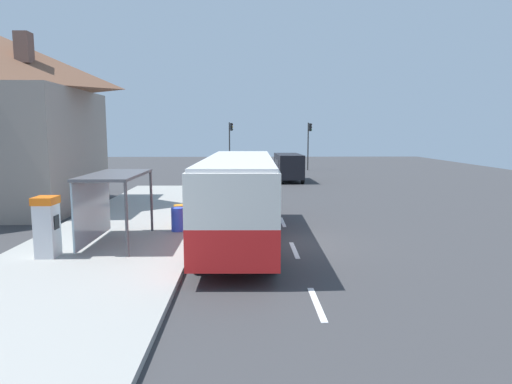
{
  "coord_description": "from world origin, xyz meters",
  "views": [
    {
      "loc": [
        -1.48,
        -16.39,
        4.14
      ],
      "look_at": [
        -1.0,
        3.35,
        1.5
      ],
      "focal_mm": 31.5,
      "sensor_mm": 36.0,
      "label": 1
    }
  ],
  "objects": [
    {
      "name": "bus",
      "position": [
        -1.71,
        0.37,
        1.84
      ],
      "size": [
        2.74,
        11.06,
        3.21
      ],
      "color": "red",
      "rests_on": "ground"
    },
    {
      "name": "lane_stripe_seg_1",
      "position": [
        0.25,
        -1.0,
        0.01
      ],
      "size": [
        0.16,
        2.2,
        0.01
      ],
      "primitive_type": "cube",
      "color": "silver",
      "rests_on": "ground"
    },
    {
      "name": "lane_stripe_seg_2",
      "position": [
        0.25,
        4.0,
        0.01
      ],
      "size": [
        0.16,
        2.2,
        0.01
      ],
      "primitive_type": "cube",
      "color": "silver",
      "rests_on": "ground"
    },
    {
      "name": "sedan_near",
      "position": [
        2.3,
        30.31,
        0.79
      ],
      "size": [
        2.05,
        4.5,
        1.52
      ],
      "color": "black",
      "rests_on": "ground"
    },
    {
      "name": "lane_stripe_seg_7",
      "position": [
        0.25,
        29.0,
        0.01
      ],
      "size": [
        0.16,
        2.2,
        0.01
      ],
      "primitive_type": "cube",
      "color": "silver",
      "rests_on": "ground"
    },
    {
      "name": "ticket_machine",
      "position": [
        -7.79,
        -2.25,
        1.17
      ],
      "size": [
        0.66,
        0.76,
        1.94
      ],
      "color": "silver",
      "rests_on": "sidewalk_platform"
    },
    {
      "name": "lane_stripe_seg_5",
      "position": [
        0.25,
        19.0,
        0.01
      ],
      "size": [
        0.16,
        2.2,
        0.01
      ],
      "primitive_type": "cube",
      "color": "silver",
      "rests_on": "ground"
    },
    {
      "name": "ground_plane",
      "position": [
        0.0,
        14.0,
        -0.02
      ],
      "size": [
        56.0,
        92.0,
        0.04
      ],
      "primitive_type": "cube",
      "color": "#38383A"
    },
    {
      "name": "white_van",
      "position": [
        2.2,
        21.5,
        1.34
      ],
      "size": [
        2.16,
        5.26,
        2.3
      ],
      "color": "black",
      "rests_on": "ground"
    },
    {
      "name": "lane_stripe_seg_3",
      "position": [
        0.25,
        9.0,
        0.01
      ],
      "size": [
        0.16,
        2.2,
        0.01
      ],
      "primitive_type": "cube",
      "color": "silver",
      "rests_on": "ground"
    },
    {
      "name": "bus_shelter",
      "position": [
        -6.41,
        -0.41,
        2.1
      ],
      "size": [
        1.8,
        4.0,
        2.5
      ],
      "color": "#4C4C51",
      "rests_on": "sidewalk_platform"
    },
    {
      "name": "traffic_light_far_side",
      "position": [
        -3.1,
        33.47,
        3.46
      ],
      "size": [
        0.49,
        0.28,
        5.22
      ],
      "color": "#2D2D2D",
      "rests_on": "ground"
    },
    {
      "name": "lane_stripe_seg_6",
      "position": [
        0.25,
        24.0,
        0.01
      ],
      "size": [
        0.16,
        2.2,
        0.01
      ],
      "primitive_type": "cube",
      "color": "silver",
      "rests_on": "ground"
    },
    {
      "name": "lane_stripe_seg_0",
      "position": [
        0.25,
        -6.0,
        0.01
      ],
      "size": [
        0.16,
        2.2,
        0.01
      ],
      "primitive_type": "cube",
      "color": "silver",
      "rests_on": "ground"
    },
    {
      "name": "lane_stripe_seg_4",
      "position": [
        0.25,
        14.0,
        0.01
      ],
      "size": [
        0.16,
        2.2,
        0.01
      ],
      "primitive_type": "cube",
      "color": "silver",
      "rests_on": "ground"
    },
    {
      "name": "recycling_bin_blue",
      "position": [
        -4.2,
        1.44,
        0.66
      ],
      "size": [
        0.52,
        0.52,
        0.95
      ],
      "primitive_type": "cylinder",
      "color": "blue",
      "rests_on": "sidewalk_platform"
    },
    {
      "name": "sidewalk_platform",
      "position": [
        -6.4,
        2.0,
        0.09
      ],
      "size": [
        6.2,
        30.0,
        0.18
      ],
      "primitive_type": "cube",
      "color": "#999993",
      "rests_on": "ground"
    },
    {
      "name": "recycling_bin_orange",
      "position": [
        -4.2,
        2.14,
        0.66
      ],
      "size": [
        0.52,
        0.52,
        0.95
      ],
      "primitive_type": "cylinder",
      "color": "orange",
      "rests_on": "sidewalk_platform"
    },
    {
      "name": "traffic_light_near_side",
      "position": [
        5.5,
        32.67,
        3.42
      ],
      "size": [
        0.49,
        0.28,
        5.16
      ],
      "color": "#2D2D2D",
      "rests_on": "ground"
    }
  ]
}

